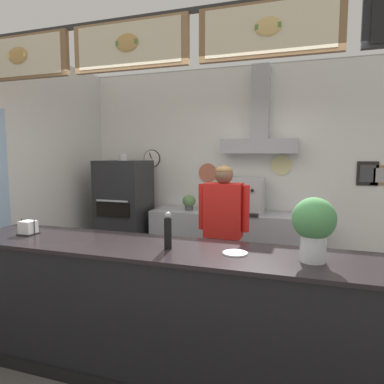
{
  "coord_description": "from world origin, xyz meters",
  "views": [
    {
      "loc": [
        0.89,
        -2.61,
        1.73
      ],
      "look_at": [
        -0.25,
        0.8,
        1.34
      ],
      "focal_mm": 32.23,
      "sensor_mm": 36.0,
      "label": 1
    }
  ],
  "objects_px": {
    "basil_vase": "(314,226)",
    "pepper_grinder": "(168,231)",
    "pizza_oven": "(125,215)",
    "shop_worker": "(223,234)",
    "potted_sage": "(189,202)",
    "espresso_machine": "(242,196)",
    "napkin_holder": "(28,228)",
    "condiment_plate": "(235,253)",
    "potted_basil": "(215,202)"
  },
  "relations": [
    {
      "from": "napkin_holder",
      "to": "potted_basil",
      "type": "bearing_deg",
      "value": 65.45
    },
    {
      "from": "potted_basil",
      "to": "napkin_holder",
      "type": "relative_size",
      "value": 1.45
    },
    {
      "from": "shop_worker",
      "to": "condiment_plate",
      "type": "height_order",
      "value": "shop_worker"
    },
    {
      "from": "pizza_oven",
      "to": "shop_worker",
      "type": "xyz_separation_m",
      "value": [
        1.75,
        -0.95,
        0.05
      ]
    },
    {
      "from": "potted_basil",
      "to": "potted_sage",
      "type": "height_order",
      "value": "potted_sage"
    },
    {
      "from": "potted_basil",
      "to": "condiment_plate",
      "type": "xyz_separation_m",
      "value": [
        0.78,
        -2.4,
        -0.02
      ]
    },
    {
      "from": "pizza_oven",
      "to": "potted_basil",
      "type": "xyz_separation_m",
      "value": [
        1.35,
        0.23,
        0.22
      ]
    },
    {
      "from": "potted_basil",
      "to": "napkin_holder",
      "type": "bearing_deg",
      "value": -114.55
    },
    {
      "from": "pizza_oven",
      "to": "condiment_plate",
      "type": "bearing_deg",
      "value": -45.61
    },
    {
      "from": "basil_vase",
      "to": "condiment_plate",
      "type": "bearing_deg",
      "value": 179.26
    },
    {
      "from": "potted_sage",
      "to": "condiment_plate",
      "type": "relative_size",
      "value": 1.26
    },
    {
      "from": "condiment_plate",
      "to": "potted_sage",
      "type": "bearing_deg",
      "value": 116.29
    },
    {
      "from": "shop_worker",
      "to": "basil_vase",
      "type": "xyz_separation_m",
      "value": [
        0.9,
        -1.23,
        0.39
      ]
    },
    {
      "from": "pizza_oven",
      "to": "espresso_machine",
      "type": "xyz_separation_m",
      "value": [
        1.75,
        0.18,
        0.34
      ]
    },
    {
      "from": "potted_sage",
      "to": "pepper_grinder",
      "type": "height_order",
      "value": "pepper_grinder"
    },
    {
      "from": "shop_worker",
      "to": "potted_basil",
      "type": "bearing_deg",
      "value": -71.13
    },
    {
      "from": "pepper_grinder",
      "to": "shop_worker",
      "type": "bearing_deg",
      "value": 84.2
    },
    {
      "from": "condiment_plate",
      "to": "napkin_holder",
      "type": "bearing_deg",
      "value": 179.28
    },
    {
      "from": "pizza_oven",
      "to": "condiment_plate",
      "type": "xyz_separation_m",
      "value": [
        2.13,
        -2.17,
        0.21
      ]
    },
    {
      "from": "basil_vase",
      "to": "condiment_plate",
      "type": "height_order",
      "value": "basil_vase"
    },
    {
      "from": "espresso_machine",
      "to": "basil_vase",
      "type": "bearing_deg",
      "value": -69.12
    },
    {
      "from": "potted_sage",
      "to": "shop_worker",
      "type": "bearing_deg",
      "value": -55.02
    },
    {
      "from": "potted_basil",
      "to": "basil_vase",
      "type": "xyz_separation_m",
      "value": [
        1.3,
        -2.41,
        0.22
      ]
    },
    {
      "from": "espresso_machine",
      "to": "basil_vase",
      "type": "distance_m",
      "value": 2.52
    },
    {
      "from": "napkin_holder",
      "to": "condiment_plate",
      "type": "distance_m",
      "value": 1.87
    },
    {
      "from": "shop_worker",
      "to": "espresso_machine",
      "type": "xyz_separation_m",
      "value": [
        -0.0,
        1.13,
        0.29
      ]
    },
    {
      "from": "potted_sage",
      "to": "napkin_holder",
      "type": "bearing_deg",
      "value": -107.09
    },
    {
      "from": "pizza_oven",
      "to": "basil_vase",
      "type": "xyz_separation_m",
      "value": [
        2.64,
        -2.18,
        0.44
      ]
    },
    {
      "from": "potted_sage",
      "to": "basil_vase",
      "type": "bearing_deg",
      "value": -54.47
    },
    {
      "from": "shop_worker",
      "to": "condiment_plate",
      "type": "relative_size",
      "value": 9.14
    },
    {
      "from": "potted_sage",
      "to": "pepper_grinder",
      "type": "relative_size",
      "value": 0.79
    },
    {
      "from": "condiment_plate",
      "to": "shop_worker",
      "type": "bearing_deg",
      "value": 107.08
    },
    {
      "from": "potted_basil",
      "to": "napkin_holder",
      "type": "xyz_separation_m",
      "value": [
        -1.09,
        -2.38,
        0.03
      ]
    },
    {
      "from": "espresso_machine",
      "to": "napkin_holder",
      "type": "distance_m",
      "value": 2.76
    },
    {
      "from": "potted_basil",
      "to": "potted_sage",
      "type": "relative_size",
      "value": 0.97
    },
    {
      "from": "pizza_oven",
      "to": "potted_sage",
      "type": "height_order",
      "value": "pizza_oven"
    },
    {
      "from": "pepper_grinder",
      "to": "napkin_holder",
      "type": "distance_m",
      "value": 1.36
    },
    {
      "from": "shop_worker",
      "to": "potted_sage",
      "type": "xyz_separation_m",
      "value": [
        -0.78,
        1.11,
        0.17
      ]
    },
    {
      "from": "shop_worker",
      "to": "pepper_grinder",
      "type": "relative_size",
      "value": 5.76
    },
    {
      "from": "basil_vase",
      "to": "pepper_grinder",
      "type": "bearing_deg",
      "value": -178.77
    },
    {
      "from": "potted_basil",
      "to": "basil_vase",
      "type": "height_order",
      "value": "basil_vase"
    },
    {
      "from": "basil_vase",
      "to": "pizza_oven",
      "type": "bearing_deg",
      "value": 140.53
    },
    {
      "from": "shop_worker",
      "to": "napkin_holder",
      "type": "distance_m",
      "value": 1.92
    },
    {
      "from": "potted_sage",
      "to": "condiment_plate",
      "type": "height_order",
      "value": "potted_sage"
    },
    {
      "from": "espresso_machine",
      "to": "potted_basil",
      "type": "bearing_deg",
      "value": 172.38
    },
    {
      "from": "espresso_machine",
      "to": "basil_vase",
      "type": "relative_size",
      "value": 1.35
    },
    {
      "from": "pepper_grinder",
      "to": "napkin_holder",
      "type": "height_order",
      "value": "pepper_grinder"
    },
    {
      "from": "shop_worker",
      "to": "basil_vase",
      "type": "height_order",
      "value": "shop_worker"
    },
    {
      "from": "potted_basil",
      "to": "potted_sage",
      "type": "xyz_separation_m",
      "value": [
        -0.38,
        -0.07,
        -0.0
      ]
    },
    {
      "from": "potted_sage",
      "to": "potted_basil",
      "type": "bearing_deg",
      "value": 10.16
    }
  ]
}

